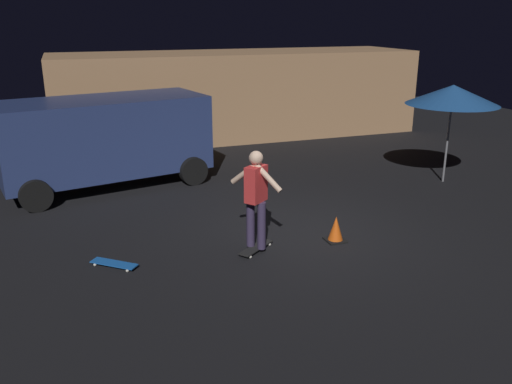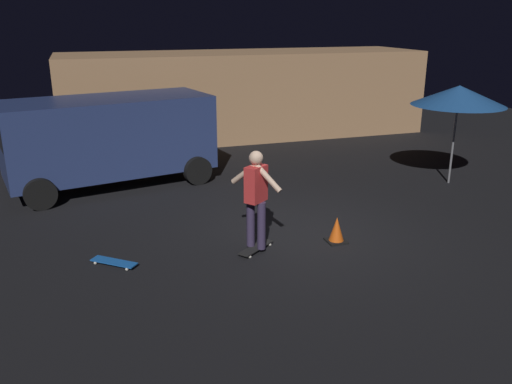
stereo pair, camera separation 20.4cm
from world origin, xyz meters
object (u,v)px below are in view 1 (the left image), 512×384
traffic_cone (336,230)px  skater (256,193)px  parked_van (104,137)px  skateboard_spare (114,264)px  patio_umbrella (453,95)px  skateboard_ridden (256,248)px

traffic_cone → skater: bearing=176.9°
parked_van → skateboard_spare: size_ratio=6.73×
skateboard_spare → parked_van: bearing=86.5°
patio_umbrella → skateboard_ridden: (-5.58, -2.24, -2.02)m
skateboard_ridden → skater: 0.98m
skateboard_spare → patio_umbrella: bearing=14.6°
parked_van → skater: 5.07m
skateboard_ridden → traffic_cone: 1.47m
skater → patio_umbrella: bearing=21.9°
traffic_cone → skateboard_spare: bearing=176.1°
skateboard_spare → skateboard_ridden: bearing=-4.4°
skateboard_ridden → skateboard_spare: 2.33m
patio_umbrella → skateboard_ridden: patio_umbrella is taller
patio_umbrella → traffic_cone: (-4.12, -2.32, -1.86)m
patio_umbrella → skateboard_spare: 8.41m
patio_umbrella → parked_van: bearing=162.6°
parked_van → patio_umbrella: (7.63, -2.40, 0.91)m
patio_umbrella → traffic_cone: bearing=-150.6°
skateboard_ridden → traffic_cone: bearing=-3.1°
parked_van → traffic_cone: size_ratio=10.63×
parked_van → skateboard_spare: bearing=-93.5°
patio_umbrella → traffic_cone: patio_umbrella is taller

